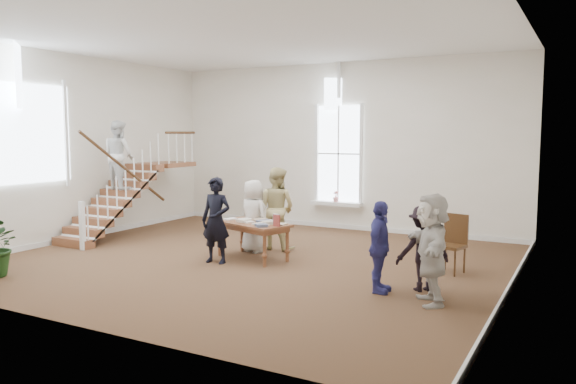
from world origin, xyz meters
The scene contains 11 objects.
ground centered at (0.00, 0.00, 0.00)m, with size 10.00×10.00×0.00m, color #48281C.
room_shell centered at (0.00, 4.39, 0.40)m, with size 10.49×10.00×10.00m.
staircase centered at (-4.34, 0.75, 1.62)m, with size 1.10×4.10×2.92m.
library_table centered at (-0.04, 0.13, 0.68)m, with size 1.81×1.27×0.83m.
police_officer centered at (-0.51, -0.52, 0.87)m, with size 0.63×0.42×1.74m, color black.
elderly_woman centered at (-0.41, 0.73, 0.80)m, with size 0.78×0.51×1.59m, color silver.
person_yellow centered at (-0.11, 1.23, 0.93)m, with size 0.90×0.70×1.85m, color #CDBE80.
woman_cluster_a centered at (3.09, -0.98, 0.76)m, with size 0.89×0.37×1.52m, color #383785.
woman_cluster_b centered at (3.69, -0.53, 0.71)m, with size 0.92×0.53×1.43m, color black.
woman_cluster_c centered at (3.99, -1.18, 0.85)m, with size 1.58×0.50×1.71m, color beige.
side_chair centered at (3.85, 0.96, 0.62)m, with size 0.58×0.58×1.10m.
Camera 1 is at (6.08, -9.61, 2.61)m, focal length 35.00 mm.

